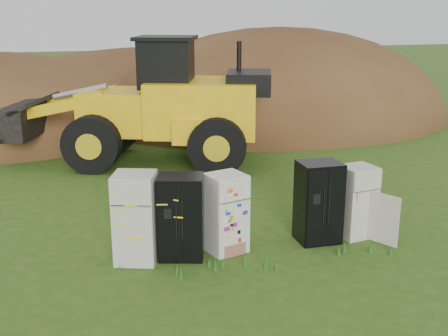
% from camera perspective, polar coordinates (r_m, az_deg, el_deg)
% --- Properties ---
extents(ground, '(120.00, 120.00, 0.00)m').
position_cam_1_polar(ground, '(11.70, 3.14, -8.00)').
color(ground, '#2C4E14').
rests_on(ground, ground).
extents(fridge_leftmost, '(0.97, 0.95, 1.76)m').
position_cam_1_polar(fridge_leftmost, '(10.89, -8.97, -5.03)').
color(fridge_leftmost, silver).
rests_on(fridge_leftmost, ground).
extents(fridge_black_side, '(1.03, 0.91, 1.66)m').
position_cam_1_polar(fridge_black_side, '(10.98, -4.38, -4.97)').
color(fridge_black_side, black).
rests_on(fridge_black_side, ground).
extents(fridge_sticker, '(0.87, 0.83, 1.61)m').
position_cam_1_polar(fridge_sticker, '(11.21, 0.19, -4.61)').
color(fridge_sticker, white).
rests_on(fridge_sticker, ground).
extents(fridge_black_right, '(0.87, 0.73, 1.71)m').
position_cam_1_polar(fridge_black_right, '(11.87, 9.58, -3.42)').
color(fridge_black_right, black).
rests_on(fridge_black_right, ground).
extents(fridge_open_door, '(0.80, 0.75, 1.55)m').
position_cam_1_polar(fridge_open_door, '(12.30, 13.28, -3.33)').
color(fridge_open_door, silver).
rests_on(fridge_open_door, ground).
extents(wheel_loader, '(8.80, 5.85, 3.95)m').
position_cam_1_polar(wheel_loader, '(17.90, -8.92, 6.78)').
color(wheel_loader, yellow).
rests_on(wheel_loader, ground).
extents(dirt_mound_right, '(15.44, 11.33, 8.06)m').
position_cam_1_polar(dirt_mound_right, '(25.08, 5.46, 4.87)').
color(dirt_mound_right, '#452716').
rests_on(dirt_mound_right, ground).
extents(dirt_mound_back, '(18.47, 12.31, 5.98)m').
position_cam_1_polar(dirt_mound_back, '(28.04, -7.31, 5.97)').
color(dirt_mound_back, '#452716').
rests_on(dirt_mound_back, ground).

